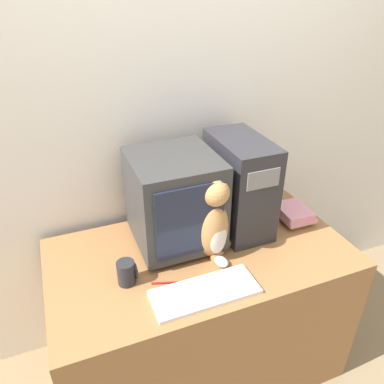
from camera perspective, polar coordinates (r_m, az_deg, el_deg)
wall_back at (r=1.87m, az=-3.76°, el=10.51°), size 7.00×0.05×2.50m
desk at (r=2.01m, az=1.23°, el=-17.70°), size 1.37×0.74×0.77m
crt_monitor at (r=1.68m, az=-2.69°, el=-1.20°), size 0.37×0.40×0.44m
computer_tower at (r=1.80m, az=7.22°, el=1.11°), size 0.22×0.40×0.47m
keyboard at (r=1.54m, az=1.99°, el=-14.97°), size 0.43×0.17×0.02m
cat at (r=1.62m, az=3.09°, el=-4.64°), size 0.26×0.22×0.40m
book_stack at (r=2.00m, az=15.17°, el=-3.17°), size 0.17×0.20×0.07m
pen at (r=1.59m, az=-3.33°, el=-13.61°), size 0.15×0.06×0.01m
mug at (r=1.58m, az=-9.86°, el=-11.98°), size 0.08×0.08×0.10m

